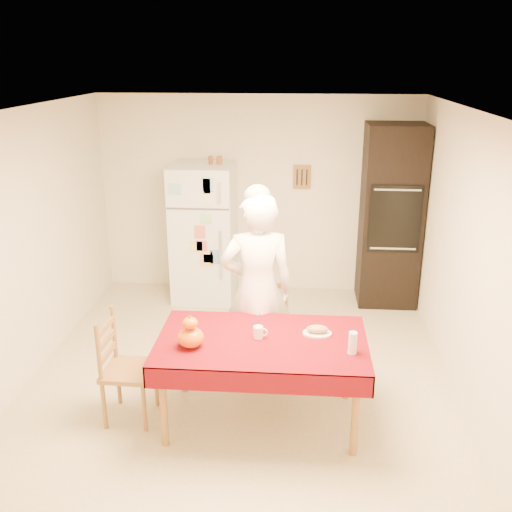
# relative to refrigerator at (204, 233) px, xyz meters

# --- Properties ---
(floor) EXTENTS (4.50, 4.50, 0.00)m
(floor) POSITION_rel_refrigerator_xyz_m (0.65, -1.88, -0.85)
(floor) COLOR tan
(floor) RESTS_ON ground
(room_shell) EXTENTS (4.02, 4.52, 2.51)m
(room_shell) POSITION_rel_refrigerator_xyz_m (0.65, -1.88, 0.77)
(room_shell) COLOR beige
(room_shell) RESTS_ON ground
(refrigerator) EXTENTS (0.75, 0.74, 1.70)m
(refrigerator) POSITION_rel_refrigerator_xyz_m (0.00, 0.00, 0.00)
(refrigerator) COLOR white
(refrigerator) RESTS_ON floor
(oven_cabinet) EXTENTS (0.70, 0.62, 2.20)m
(oven_cabinet) POSITION_rel_refrigerator_xyz_m (2.28, 0.05, 0.25)
(oven_cabinet) COLOR black
(oven_cabinet) RESTS_ON floor
(dining_table) EXTENTS (1.70, 1.00, 0.76)m
(dining_table) POSITION_rel_refrigerator_xyz_m (0.90, -2.58, -0.16)
(dining_table) COLOR brown
(dining_table) RESTS_ON floor
(chair_far) EXTENTS (0.47, 0.45, 0.95)m
(chair_far) POSITION_rel_refrigerator_xyz_m (0.91, -1.74, -0.34)
(chair_far) COLOR brown
(chair_far) RESTS_ON floor
(chair_left) EXTENTS (0.41, 0.43, 0.95)m
(chair_left) POSITION_rel_refrigerator_xyz_m (-0.27, -2.62, -0.34)
(chair_left) COLOR brown
(chair_left) RESTS_ON floor
(seated_woman) EXTENTS (0.73, 0.53, 1.84)m
(seated_woman) POSITION_rel_refrigerator_xyz_m (0.82, -1.94, 0.07)
(seated_woman) COLOR white
(seated_woman) RESTS_ON floor
(coffee_mug) EXTENTS (0.08, 0.08, 0.10)m
(coffee_mug) POSITION_rel_refrigerator_xyz_m (0.87, -2.55, -0.04)
(coffee_mug) COLOR white
(coffee_mug) RESTS_ON dining_table
(pumpkin_lower) EXTENTS (0.21, 0.21, 0.16)m
(pumpkin_lower) POSITION_rel_refrigerator_xyz_m (0.35, -2.74, -0.01)
(pumpkin_lower) COLOR #D23A04
(pumpkin_lower) RESTS_ON dining_table
(pumpkin_upper) EXTENTS (0.12, 0.12, 0.09)m
(pumpkin_upper) POSITION_rel_refrigerator_xyz_m (0.35, -2.74, 0.12)
(pumpkin_upper) COLOR #D34004
(pumpkin_upper) RESTS_ON pumpkin_lower
(wine_glass) EXTENTS (0.07, 0.07, 0.18)m
(wine_glass) POSITION_rel_refrigerator_xyz_m (1.61, -2.75, -0.00)
(wine_glass) COLOR silver
(wine_glass) RESTS_ON dining_table
(bread_plate) EXTENTS (0.24, 0.24, 0.02)m
(bread_plate) POSITION_rel_refrigerator_xyz_m (1.35, -2.46, -0.08)
(bread_plate) COLOR white
(bread_plate) RESTS_ON dining_table
(bread_loaf) EXTENTS (0.18, 0.10, 0.06)m
(bread_loaf) POSITION_rel_refrigerator_xyz_m (1.35, -2.46, -0.04)
(bread_loaf) COLOR #9B6E4C
(bread_loaf) RESTS_ON bread_plate
(spice_jar_left) EXTENTS (0.05, 0.05, 0.10)m
(spice_jar_left) POSITION_rel_refrigerator_xyz_m (0.10, 0.05, 0.90)
(spice_jar_left) COLOR brown
(spice_jar_left) RESTS_ON refrigerator
(spice_jar_mid) EXTENTS (0.05, 0.05, 0.10)m
(spice_jar_mid) POSITION_rel_refrigerator_xyz_m (0.20, 0.05, 0.90)
(spice_jar_mid) COLOR #97501B
(spice_jar_mid) RESTS_ON refrigerator
(spice_jar_right) EXTENTS (0.05, 0.05, 0.10)m
(spice_jar_right) POSITION_rel_refrigerator_xyz_m (0.22, 0.05, 0.90)
(spice_jar_right) COLOR #96511B
(spice_jar_right) RESTS_ON refrigerator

